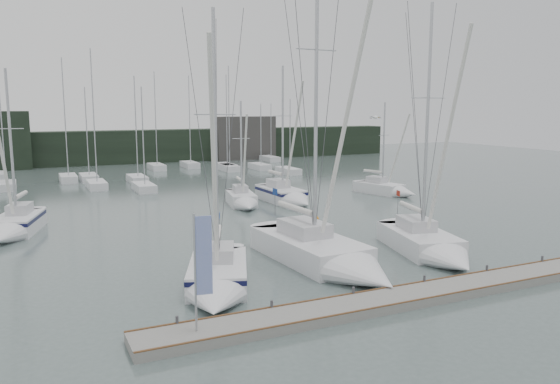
{
  "coord_description": "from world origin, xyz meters",
  "views": [
    {
      "loc": [
        -14.88,
        -23.79,
        8.67
      ],
      "look_at": [
        -1.37,
        5.0,
        3.66
      ],
      "focal_mm": 35.0,
      "sensor_mm": 36.0,
      "label": 1
    }
  ],
  "objects_px": {
    "buoy_a": "(206,238)",
    "sailboat_near_left": "(217,282)",
    "sailboat_mid_d": "(288,197)",
    "sailboat_mid_e": "(390,190)",
    "sailboat_near_right": "(434,249)",
    "sailboat_mid_a": "(13,227)",
    "buoy_b": "(315,219)",
    "sailboat_near_center": "(334,259)",
    "sailboat_mid_c": "(243,201)",
    "dock_banner": "(201,262)"
  },
  "relations": [
    {
      "from": "buoy_a",
      "to": "sailboat_near_left",
      "type": "bearing_deg",
      "value": -104.73
    },
    {
      "from": "sailboat_mid_d",
      "to": "sailboat_mid_e",
      "type": "bearing_deg",
      "value": -1.78
    },
    {
      "from": "sailboat_near_right",
      "to": "sailboat_mid_a",
      "type": "xyz_separation_m",
      "value": [
        -21.99,
        16.33,
        0.04
      ]
    },
    {
      "from": "sailboat_near_left",
      "to": "buoy_b",
      "type": "height_order",
      "value": "sailboat_near_left"
    },
    {
      "from": "sailboat_mid_d",
      "to": "buoy_b",
      "type": "distance_m",
      "value": 7.3
    },
    {
      "from": "sailboat_near_center",
      "to": "buoy_b",
      "type": "xyz_separation_m",
      "value": [
        5.54,
        12.11,
        -0.64
      ]
    },
    {
      "from": "sailboat_mid_d",
      "to": "buoy_a",
      "type": "bearing_deg",
      "value": -140.31
    },
    {
      "from": "sailboat_near_right",
      "to": "buoy_b",
      "type": "distance_m",
      "value": 12.51
    },
    {
      "from": "sailboat_near_left",
      "to": "sailboat_mid_d",
      "type": "height_order",
      "value": "sailboat_near_left"
    },
    {
      "from": "sailboat_mid_a",
      "to": "buoy_b",
      "type": "distance_m",
      "value": 21.44
    },
    {
      "from": "sailboat_near_right",
      "to": "sailboat_near_left",
      "type": "bearing_deg",
      "value": -164.08
    },
    {
      "from": "sailboat_near_center",
      "to": "buoy_a",
      "type": "bearing_deg",
      "value": 108.36
    },
    {
      "from": "sailboat_near_left",
      "to": "sailboat_mid_c",
      "type": "bearing_deg",
      "value": 86.4
    },
    {
      "from": "buoy_a",
      "to": "buoy_b",
      "type": "distance_m",
      "value": 9.77
    },
    {
      "from": "sailboat_near_center",
      "to": "sailboat_near_right",
      "type": "relative_size",
      "value": 1.28
    },
    {
      "from": "sailboat_mid_a",
      "to": "sailboat_mid_d",
      "type": "bearing_deg",
      "value": 23.56
    },
    {
      "from": "sailboat_mid_e",
      "to": "buoy_a",
      "type": "bearing_deg",
      "value": -172.22
    },
    {
      "from": "sailboat_mid_d",
      "to": "sailboat_near_left",
      "type": "bearing_deg",
      "value": -125.53
    },
    {
      "from": "sailboat_near_left",
      "to": "sailboat_mid_c",
      "type": "distance_m",
      "value": 22.25
    },
    {
      "from": "sailboat_near_center",
      "to": "sailboat_mid_c",
      "type": "distance_m",
      "value": 19.53
    },
    {
      "from": "sailboat_mid_a",
      "to": "sailboat_mid_c",
      "type": "relative_size",
      "value": 1.22
    },
    {
      "from": "sailboat_mid_c",
      "to": "buoy_a",
      "type": "distance_m",
      "value": 11.46
    },
    {
      "from": "sailboat_mid_e",
      "to": "sailboat_near_right",
      "type": "bearing_deg",
      "value": -135.7
    },
    {
      "from": "sailboat_near_left",
      "to": "sailboat_mid_d",
      "type": "relative_size",
      "value": 1.07
    },
    {
      "from": "sailboat_near_right",
      "to": "buoy_a",
      "type": "bearing_deg",
      "value": 149.21
    },
    {
      "from": "buoy_a",
      "to": "sailboat_mid_c",
      "type": "bearing_deg",
      "value": 55.97
    },
    {
      "from": "sailboat_mid_a",
      "to": "sailboat_mid_c",
      "type": "bearing_deg",
      "value": 25.78
    },
    {
      "from": "sailboat_near_left",
      "to": "sailboat_mid_a",
      "type": "height_order",
      "value": "sailboat_near_left"
    },
    {
      "from": "sailboat_near_left",
      "to": "sailboat_near_right",
      "type": "distance_m",
      "value": 13.26
    },
    {
      "from": "sailboat_near_left",
      "to": "buoy_a",
      "type": "bearing_deg",
      "value": 96.19
    },
    {
      "from": "dock_banner",
      "to": "sailboat_mid_e",
      "type": "bearing_deg",
      "value": 51.23
    },
    {
      "from": "sailboat_near_left",
      "to": "sailboat_mid_a",
      "type": "distance_m",
      "value": 18.97
    },
    {
      "from": "sailboat_near_right",
      "to": "sailboat_mid_a",
      "type": "bearing_deg",
      "value": 157.12
    },
    {
      "from": "sailboat_mid_c",
      "to": "buoy_a",
      "type": "bearing_deg",
      "value": -112.69
    },
    {
      "from": "sailboat_mid_d",
      "to": "sailboat_mid_e",
      "type": "xyz_separation_m",
      "value": [
        11.21,
        -0.0,
        -0.13
      ]
    },
    {
      "from": "sailboat_mid_e",
      "to": "sailboat_near_left",
      "type": "bearing_deg",
      "value": -156.27
    },
    {
      "from": "sailboat_mid_d",
      "to": "dock_banner",
      "type": "distance_m",
      "value": 29.35
    },
    {
      "from": "sailboat_near_left",
      "to": "dock_banner",
      "type": "xyz_separation_m",
      "value": [
        -2.12,
        -4.59,
        2.46
      ]
    },
    {
      "from": "sailboat_mid_d",
      "to": "dock_banner",
      "type": "height_order",
      "value": "sailboat_mid_d"
    },
    {
      "from": "sailboat_near_right",
      "to": "sailboat_mid_e",
      "type": "bearing_deg",
      "value": 73.52
    },
    {
      "from": "sailboat_mid_a",
      "to": "sailboat_near_center",
      "type": "bearing_deg",
      "value": -30.72
    },
    {
      "from": "sailboat_near_left",
      "to": "sailboat_near_center",
      "type": "relative_size",
      "value": 0.71
    },
    {
      "from": "buoy_a",
      "to": "dock_banner",
      "type": "relative_size",
      "value": 0.12
    },
    {
      "from": "sailboat_near_right",
      "to": "dock_banner",
      "type": "bearing_deg",
      "value": -147.91
    },
    {
      "from": "sailboat_near_right",
      "to": "sailboat_mid_e",
      "type": "xyz_separation_m",
      "value": [
        11.44,
        19.65,
        -0.07
      ]
    },
    {
      "from": "buoy_a",
      "to": "sailboat_near_right",
      "type": "bearing_deg",
      "value": -44.52
    },
    {
      "from": "sailboat_mid_a",
      "to": "sailboat_mid_d",
      "type": "xyz_separation_m",
      "value": [
        22.21,
        3.32,
        0.02
      ]
    },
    {
      "from": "sailboat_mid_c",
      "to": "sailboat_mid_d",
      "type": "relative_size",
      "value": 0.75
    },
    {
      "from": "buoy_b",
      "to": "dock_banner",
      "type": "height_order",
      "value": "dock_banner"
    },
    {
      "from": "sailboat_near_center",
      "to": "sailboat_mid_e",
      "type": "xyz_separation_m",
      "value": [
        17.88,
        19.29,
        -0.14
      ]
    }
  ]
}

